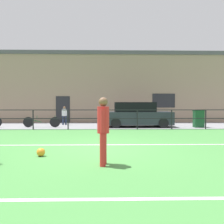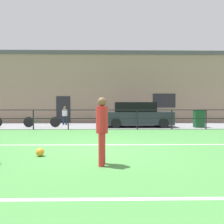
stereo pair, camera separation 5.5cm
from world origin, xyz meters
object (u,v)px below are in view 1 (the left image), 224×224
Objects in this scene: soccer_ball_match at (41,152)px; parked_car_red at (137,115)px; player_striker at (103,127)px; bicycle_parked_1 at (42,122)px; trash_bin_0 at (199,118)px; spectator_child at (64,114)px.

soccer_ball_match is 9.24m from parked_car_red.
player_striker is 0.69× the size of bicycle_parked_1.
parked_car_red is (3.75, 8.43, 0.65)m from soccer_ball_match.
soccer_ball_match is 0.05× the size of parked_car_red.
player_striker is 10.62m from trash_bin_0.
spectator_child is 2.07m from bicycle_parked_1.
parked_car_red reaches higher than spectator_child.
soccer_ball_match is at bearing 79.67° from spectator_child.
bicycle_parked_1 reaches higher than soccer_ball_match.
bicycle_parked_1 is at bearing 105.46° from soccer_ball_match.
spectator_child is (-1.15, 9.89, 0.64)m from soccer_ball_match.
parked_car_red is at bearing 146.35° from spectator_child.
player_striker is 9.60m from parked_car_red.
spectator_child reaches higher than trash_bin_0.
trash_bin_0 reaches higher than soccer_ball_match.
spectator_child is 5.12m from parked_car_red.
trash_bin_0 is at bearing 46.44° from soccer_ball_match.
spectator_child is 0.56× the size of bicycle_parked_1.
spectator_child is at bearing 167.23° from trash_bin_0.
soccer_ball_match is 0.18× the size of spectator_child.
player_striker is 1.23× the size of spectator_child.
bicycle_parked_1 is 2.09× the size of trash_bin_0.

